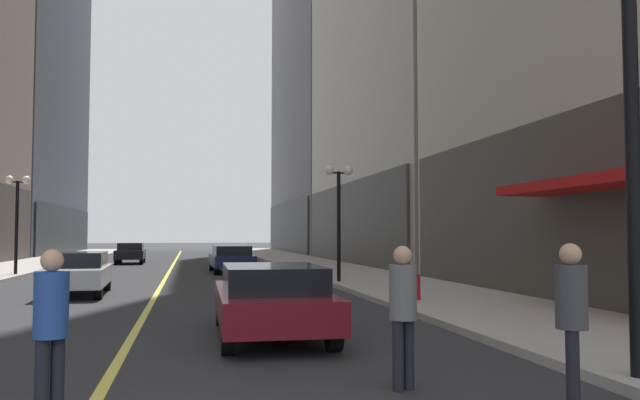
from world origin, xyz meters
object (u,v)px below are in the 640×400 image
at_px(street_lamp_left_far, 17,202).
at_px(fire_hydrant_right, 415,290).
at_px(car_black, 131,252).
at_px(street_lamp_right_mid, 339,197).
at_px(pedestrian_in_blue_hoodie, 51,321).
at_px(traffic_light_near_right, 555,81).
at_px(car_silver, 78,272).
at_px(car_maroon, 271,298).
at_px(pedestrian_with_orange_bag, 572,312).
at_px(pedestrian_in_grey_suit, 403,305).
at_px(car_navy, 231,258).

distance_m(street_lamp_left_far, fire_hydrant_right, 19.32).
xyz_separation_m(car_black, street_lamp_right_mid, (9.10, -19.47, 2.54)).
xyz_separation_m(pedestrian_in_blue_hoodie, traffic_light_near_right, (5.69, 0.04, 2.73)).
bearing_deg(car_silver, car_maroon, -62.32).
bearing_deg(car_silver, pedestrian_in_blue_hoodie, -81.81).
height_order(traffic_light_near_right, fire_hydrant_right, traffic_light_near_right).
height_order(street_lamp_left_far, street_lamp_right_mid, same).
bearing_deg(pedestrian_with_orange_bag, pedestrian_in_blue_hoodie, 173.14).
height_order(car_maroon, pedestrian_with_orange_bag, pedestrian_with_orange_bag).
height_order(pedestrian_in_blue_hoodie, fire_hydrant_right, pedestrian_in_blue_hoodie).
xyz_separation_m(pedestrian_in_grey_suit, street_lamp_left_far, (-9.98, 22.54, 2.24)).
relative_size(traffic_light_near_right, street_lamp_left_far, 1.28).
xyz_separation_m(pedestrian_with_orange_bag, street_lamp_right_mid, (1.33, 16.87, 2.21)).
distance_m(car_navy, fire_hydrant_right, 15.92).
height_order(car_navy, fire_hydrant_right, car_navy).
bearing_deg(pedestrian_in_blue_hoodie, car_silver, 98.19).
xyz_separation_m(car_maroon, street_lamp_right_mid, (3.91, 11.39, 2.53)).
bearing_deg(pedestrian_in_grey_suit, street_lamp_left_far, 113.88).
height_order(car_navy, street_lamp_left_far, street_lamp_left_far).
xyz_separation_m(car_black, street_lamp_left_far, (-3.70, -12.58, 2.54)).
xyz_separation_m(car_silver, traffic_light_near_right, (7.72, -14.08, 3.02)).
bearing_deg(pedestrian_in_blue_hoodie, car_black, 93.79).
relative_size(pedestrian_with_orange_bag, street_lamp_right_mid, 0.40).
distance_m(pedestrian_with_orange_bag, fire_hydrant_right, 10.22).
bearing_deg(car_silver, car_black, 90.88).
height_order(pedestrian_in_grey_suit, pedestrian_in_blue_hoodie, pedestrian_in_grey_suit).
height_order(car_black, pedestrian_with_orange_bag, pedestrian_with_orange_bag).
bearing_deg(car_black, car_silver, -89.12).
bearing_deg(car_navy, car_silver, -116.62).
height_order(car_silver, street_lamp_right_mid, street_lamp_right_mid).
xyz_separation_m(car_silver, car_black, (-0.33, 21.58, -0.00)).
relative_size(car_maroon, car_navy, 1.00).
xyz_separation_m(street_lamp_left_far, street_lamp_right_mid, (12.80, -6.89, 0.00)).
bearing_deg(traffic_light_near_right, car_maroon, 120.77).
bearing_deg(pedestrian_with_orange_bag, street_lamp_right_mid, 85.50).
height_order(car_silver, pedestrian_in_blue_hoodie, pedestrian_in_blue_hoodie).
bearing_deg(traffic_light_near_right, car_black, 102.73).
bearing_deg(traffic_light_near_right, street_lamp_left_far, 116.99).
relative_size(car_silver, traffic_light_near_right, 0.79).
xyz_separation_m(car_navy, street_lamp_left_far, (-9.40, -1.71, 2.54)).
bearing_deg(car_navy, pedestrian_in_blue_hoodie, -97.66).
bearing_deg(traffic_light_near_right, car_silver, 118.76).
height_order(pedestrian_with_orange_bag, street_lamp_right_mid, street_lamp_right_mid).
relative_size(car_black, pedestrian_with_orange_bag, 2.34).
distance_m(traffic_light_near_right, street_lamp_left_far, 25.90).
distance_m(car_navy, car_black, 12.27).
bearing_deg(car_black, pedestrian_in_grey_suit, -79.85).
bearing_deg(car_navy, pedestrian_with_orange_bag, -85.34).
height_order(car_black, pedestrian_in_blue_hoodie, pedestrian_in_blue_hoodie).
xyz_separation_m(car_black, pedestrian_with_orange_bag, (7.78, -36.34, 0.33)).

